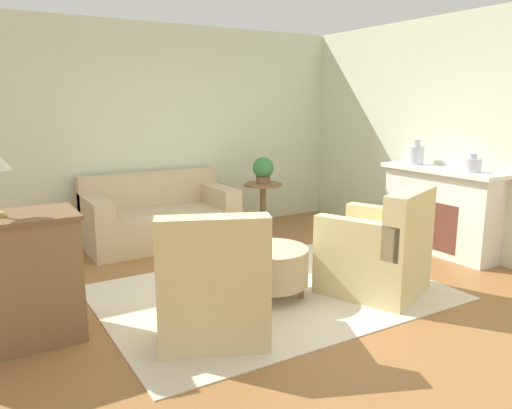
# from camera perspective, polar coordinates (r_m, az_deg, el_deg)

# --- Properties ---
(ground_plane) EXTENTS (16.00, 16.00, 0.00)m
(ground_plane) POSITION_cam_1_polar(r_m,az_deg,el_deg) (4.84, 1.85, -10.07)
(ground_plane) COLOR #996638
(wall_back) EXTENTS (9.34, 0.12, 2.80)m
(wall_back) POSITION_cam_1_polar(r_m,az_deg,el_deg) (6.96, -10.45, 8.26)
(wall_back) COLOR beige
(wall_back) RESTS_ON ground_plane
(wall_right) EXTENTS (0.12, 9.25, 2.80)m
(wall_right) POSITION_cam_1_polar(r_m,az_deg,el_deg) (6.38, 22.88, 7.25)
(wall_right) COLOR beige
(wall_right) RESTS_ON ground_plane
(rug) EXTENTS (3.14, 2.24, 0.01)m
(rug) POSITION_cam_1_polar(r_m,az_deg,el_deg) (4.83, 1.85, -10.01)
(rug) COLOR beige
(rug) RESTS_ON ground_plane
(couch) EXTENTS (1.86, 0.93, 0.89)m
(couch) POSITION_cam_1_polar(r_m,az_deg,el_deg) (6.52, -10.95, -1.56)
(couch) COLOR #C6B289
(couch) RESTS_ON ground_plane
(armchair_left) EXTENTS (1.07, 1.10, 1.01)m
(armchair_left) POSITION_cam_1_polar(r_m,az_deg,el_deg) (3.89, -5.05, -9.57)
(armchair_left) COLOR beige
(armchair_left) RESTS_ON rug
(armchair_right) EXTENTS (1.07, 1.10, 1.01)m
(armchair_right) POSITION_cam_1_polar(r_m,az_deg,el_deg) (4.86, 13.89, -5.49)
(armchair_right) COLOR beige
(armchair_right) RESTS_ON rug
(ottoman_table) EXTENTS (0.71, 0.71, 0.46)m
(ottoman_table) POSITION_cam_1_polar(r_m,az_deg,el_deg) (4.66, 1.57, -7.02)
(ottoman_table) COLOR #C6B289
(ottoman_table) RESTS_ON rug
(side_table) EXTENTS (0.53, 0.53, 0.68)m
(side_table) POSITION_cam_1_polar(r_m,az_deg,el_deg) (6.96, 0.81, 0.65)
(side_table) COLOR olive
(side_table) RESTS_ON ground_plane
(fireplace) EXTENTS (0.44, 1.54, 1.03)m
(fireplace) POSITION_cam_1_polar(r_m,az_deg,el_deg) (6.36, 20.24, -0.42)
(fireplace) COLOR white
(fireplace) RESTS_ON ground_plane
(dresser) EXTENTS (1.10, 0.58, 0.99)m
(dresser) POSITION_cam_1_polar(r_m,az_deg,el_deg) (4.14, -27.03, -7.72)
(dresser) COLOR olive
(dresser) RESTS_ON ground_plane
(vase_mantel_near) EXTENTS (0.19, 0.19, 0.31)m
(vase_mantel_near) POSITION_cam_1_polar(r_m,az_deg,el_deg) (6.50, 17.82, 5.45)
(vase_mantel_near) COLOR silver
(vase_mantel_near) RESTS_ON fireplace
(vase_mantel_far) EXTENTS (0.20, 0.20, 0.21)m
(vase_mantel_far) POSITION_cam_1_polar(r_m,az_deg,el_deg) (6.02, 23.45, 4.20)
(vase_mantel_far) COLOR silver
(vase_mantel_far) RESTS_ON fireplace
(potted_plant_on_side_table) EXTENTS (0.29, 0.29, 0.37)m
(potted_plant_on_side_table) POSITION_cam_1_polar(r_m,az_deg,el_deg) (6.89, 0.82, 4.05)
(potted_plant_on_side_table) COLOR brown
(potted_plant_on_side_table) RESTS_ON side_table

